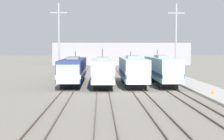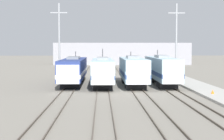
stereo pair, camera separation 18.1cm
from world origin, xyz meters
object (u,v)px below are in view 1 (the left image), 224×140
locomotive_center_left (103,71)px  catenary_tower_right (176,41)px  locomotive_far_left (73,70)px  locomotive_far_right (162,70)px  catenary_tower_left (59,41)px  traffic_cone (213,92)px  locomotive_center_right (133,70)px

locomotive_center_left → catenary_tower_right: 13.82m
locomotive_far_left → locomotive_center_left: locomotive_center_left is taller
locomotive_far_right → catenary_tower_left: bearing=162.7°
locomotive_far_right → catenary_tower_right: (3.00, 4.81, 4.19)m
traffic_cone → locomotive_center_right: bearing=124.4°
locomotive_far_left → catenary_tower_right: catenary_tower_right is taller
catenary_tower_right → catenary_tower_left: bearing=180.0°
locomotive_center_right → locomotive_far_right: 4.48m
locomotive_far_right → locomotive_center_left: bearing=-171.5°
locomotive_center_left → locomotive_center_right: 4.32m
locomotive_center_left → catenary_tower_right: size_ratio=1.41×
locomotive_center_right → traffic_cone: bearing=-55.6°
locomotive_far_right → traffic_cone: (3.62, -12.82, -1.71)m
locomotive_center_left → locomotive_far_left: bearing=148.2°
locomotive_far_right → catenary_tower_right: bearing=58.0°
traffic_cone → catenary_tower_right: bearing=92.0°
locomotive_far_left → locomotive_center_left: (4.31, -2.68, -0.00)m
locomotive_far_left → catenary_tower_left: bearing=125.7°
locomotive_far_left → locomotive_center_left: size_ratio=1.15×
locomotive_center_right → catenary_tower_left: 13.31m
locomotive_far_left → locomotive_far_right: size_ratio=1.09×
catenary_tower_left → traffic_cone: (19.02, -17.63, -5.90)m
locomotive_far_right → catenary_tower_left: 16.67m
locomotive_center_left → traffic_cone: size_ratio=36.19×
locomotive_center_right → traffic_cone: (7.93, -11.60, -1.68)m
locomotive_far_right → catenary_tower_left: catenary_tower_left is taller
catenary_tower_left → catenary_tower_right: (18.40, 0.00, 0.00)m
locomotive_center_left → catenary_tower_left: catenary_tower_left is taller
locomotive_center_left → catenary_tower_right: bearing=27.7°
locomotive_center_left → catenary_tower_left: size_ratio=1.41×
catenary_tower_right → traffic_cone: bearing=-88.0°
locomotive_center_left → traffic_cone: locomotive_center_left is taller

